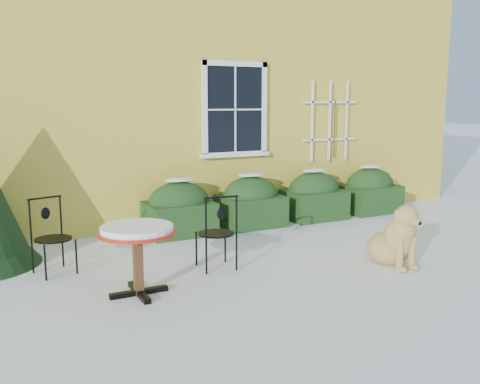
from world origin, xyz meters
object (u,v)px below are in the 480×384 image
bistro_table (137,237)px  dog (395,240)px  patio_chair_near (217,232)px  patio_chair_far (52,236)px

bistro_table → dog: 3.32m
patio_chair_near → patio_chair_far: bearing=-18.0°
patio_chair_near → dog: bearing=160.8°
patio_chair_near → dog: (2.11, -0.93, -0.14)m
patio_chair_far → dog: patio_chair_far is taller
patio_chair_far → patio_chair_near: bearing=-37.8°
patio_chair_far → dog: size_ratio=0.99×
dog → patio_chair_near: bearing=158.5°
patio_chair_near → patio_chair_far: size_ratio=1.03×
patio_chair_near → dog: 2.31m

